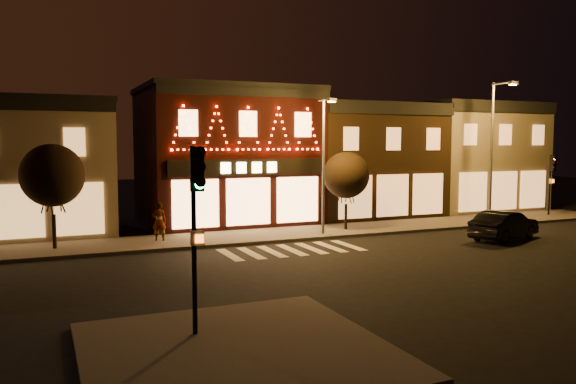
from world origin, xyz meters
TOP-DOWN VIEW (x-y plane):
  - ground at (0.00, 0.00)m, footprint 120.00×120.00m
  - sidewalk_far at (2.00, 8.00)m, footprint 44.00×4.00m
  - sidewalk_near at (-6.50, -7.50)m, footprint 7.00×7.00m
  - building_pulp at (0.00, 13.98)m, footprint 10.20×8.34m
  - building_right_a at (9.50, 13.99)m, footprint 9.20×8.28m
  - building_right_b at (18.50, 13.99)m, footprint 9.20×8.28m
  - traffic_signal_near at (-7.11, -6.27)m, footprint 0.38×0.50m
  - traffic_signal_far at (20.55, 7.85)m, footprint 0.34×0.46m
  - streetlamp_mid at (3.10, 6.75)m, footprint 0.58×1.63m
  - streetlamp_right at (15.02, 7.25)m, footprint 0.55×1.94m
  - tree_left at (-10.09, 8.00)m, footprint 2.85×2.85m
  - tree_right at (4.99, 7.80)m, footprint 2.58×2.58m
  - dark_sedan at (11.21, 2.32)m, footprint 4.83×2.99m
  - pedestrian at (-5.28, 8.20)m, footprint 0.78×0.61m

SIDE VIEW (x-z plane):
  - ground at x=0.00m, z-range 0.00..0.00m
  - sidewalk_far at x=2.00m, z-range 0.00..0.15m
  - sidewalk_near at x=-6.50m, z-range 0.00..0.15m
  - dark_sedan at x=11.21m, z-range 0.00..1.50m
  - pedestrian at x=-5.28m, z-range 0.15..2.05m
  - traffic_signal_far at x=20.55m, z-range 1.00..4.99m
  - tree_right at x=4.99m, z-range 1.01..5.33m
  - tree_left at x=-10.09m, z-range 1.10..5.88m
  - traffic_signal_near at x=-7.11m, z-range 1.12..5.87m
  - building_right_a at x=9.50m, z-range 0.01..7.51m
  - building_right_b at x=18.50m, z-range 0.01..7.81m
  - building_pulp at x=0.00m, z-range 0.01..8.31m
  - streetlamp_mid at x=3.10m, z-range 0.77..7.85m
  - streetlamp_right at x=15.02m, z-range 0.89..9.35m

